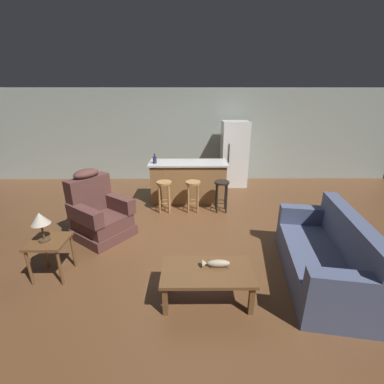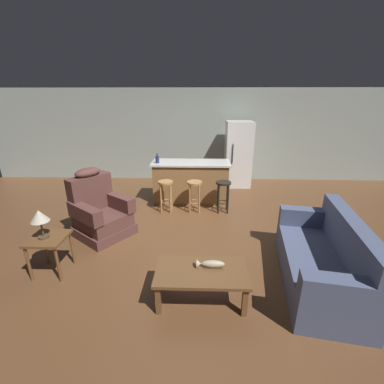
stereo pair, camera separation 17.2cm
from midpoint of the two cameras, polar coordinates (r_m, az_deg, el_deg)
name	(u,v)px [view 1 (the left image)]	position (r m, az deg, el deg)	size (l,w,h in m)	color
ground_plane	(188,226)	(5.02, -1.83, -7.66)	(12.00, 12.00, 0.00)	brown
back_wall	(189,136)	(7.63, -1.42, 12.41)	(12.00, 0.05, 2.60)	#939E93
coffee_table	(207,274)	(3.23, 1.83, -17.79)	(1.10, 0.60, 0.42)	brown
fish_figurine	(216,263)	(3.23, 3.74, -15.59)	(0.34, 0.10, 0.10)	#4C3823
couch	(326,257)	(3.94, 26.43, -12.85)	(1.15, 2.01, 0.94)	#4C5675
recliner_near_lamp	(99,214)	(4.86, -20.92, -4.53)	(1.18, 1.18, 1.20)	brown
end_table	(50,247)	(4.07, -30.16, -10.46)	(0.48, 0.48, 0.56)	brown
table_lamp	(40,220)	(3.90, -31.79, -5.30)	(0.24, 0.24, 0.41)	#4C3823
kitchen_island	(188,181)	(6.08, -1.61, 2.35)	(1.80, 0.70, 0.95)	olive
bar_stool_left	(164,191)	(5.52, -7.05, 0.24)	(0.32, 0.32, 0.68)	#A87A47
bar_stool_middle	(193,191)	(5.48, -0.68, 0.26)	(0.32, 0.32, 0.68)	#A87A47
bar_stool_right	(222,191)	(5.51, 5.70, 0.27)	(0.32, 0.32, 0.68)	black
refrigerator	(234,154)	(7.22, 8.64, 8.34)	(0.70, 0.69, 1.76)	white
bottle_tall_green	(155,160)	(5.88, -9.11, 7.11)	(0.08, 0.08, 0.22)	#23284C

